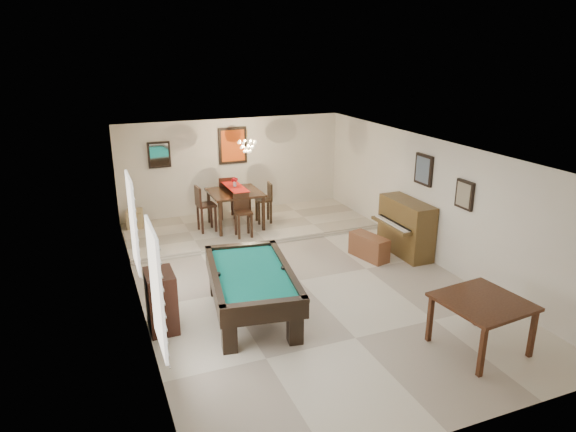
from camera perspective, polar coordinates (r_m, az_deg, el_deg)
ground_plane at (r=10.15m, az=1.28°, el=-7.23°), size 6.00×9.00×0.02m
wall_back at (r=13.75m, az=-6.12°, el=5.36°), size 6.00×0.04×2.60m
wall_front at (r=6.15m, az=18.54°, el=-12.69°), size 6.00×0.04×2.60m
wall_left at (r=8.97m, az=-16.59°, el=-2.48°), size 0.04×9.00×2.60m
wall_right at (r=11.13m, az=15.67°, el=1.65°), size 0.04×9.00×2.60m
ceiling at (r=9.32m, az=1.39°, el=7.40°), size 6.00×9.00×0.04m
dining_step at (r=12.94m, az=-4.39°, el=-1.14°), size 6.00×2.50×0.12m
window_left_front at (r=6.91m, az=-14.44°, el=-7.77°), size 0.06×1.00×1.70m
window_left_rear at (r=9.50m, az=-16.85°, el=-0.69°), size 0.06×1.00×1.70m
pool_table at (r=8.75m, az=-4.05°, el=-8.66°), size 1.67×2.60×0.81m
square_table at (r=8.37m, az=20.56°, el=-11.22°), size 1.29×1.29×0.81m
upright_piano at (r=11.43m, az=12.38°, el=-1.32°), size 0.81×1.45×1.21m
piano_bench at (r=11.21m, az=8.99°, el=-3.41°), size 0.56×0.98×0.51m
apothecary_chest at (r=8.57m, az=-13.90°, el=-9.15°), size 0.44×0.66×0.99m
dining_table at (r=12.64m, az=-5.86°, el=1.04°), size 1.24×1.24×1.01m
flower_vase at (r=12.47m, az=-5.96°, el=3.78°), size 0.17×0.17×0.24m
dining_chair_south at (r=11.95m, az=-4.98°, el=0.04°), size 0.39×0.39×1.02m
dining_chair_north at (r=13.29m, az=-6.86°, el=2.10°), size 0.45×0.45×1.11m
dining_chair_west at (r=12.41m, az=-9.07°, el=0.83°), size 0.44×0.44×1.12m
dining_chair_east at (r=12.89m, az=-2.75°, el=1.47°), size 0.41×0.41×1.02m
corner_bench at (r=13.18m, az=-16.65°, el=-0.28°), size 0.45×0.52×0.42m
chandelier at (r=12.35m, az=-4.57°, el=8.18°), size 0.44×0.44×0.60m
back_painting at (r=13.59m, az=-6.16°, el=7.79°), size 0.75×0.06×0.95m
back_mirror at (r=13.23m, az=-14.12°, el=6.61°), size 0.55×0.06×0.65m
right_picture_upper at (r=11.19m, az=14.85°, el=4.99°), size 0.06×0.55×0.65m
right_picture_lower at (r=10.26m, az=19.03°, el=2.25°), size 0.06×0.45×0.55m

